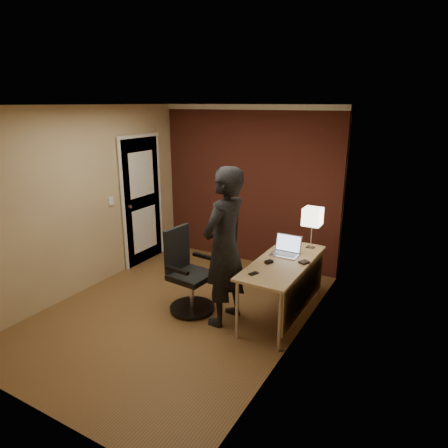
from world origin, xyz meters
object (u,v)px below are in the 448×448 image
(mouse, at_px, (269,262))
(wallet, at_px, (304,262))
(desk, at_px, (288,272))
(phone, at_px, (254,274))
(desk_lamp, at_px, (313,217))
(laptop, at_px, (287,249))
(office_chair, at_px, (187,276))
(person, at_px, (225,247))

(mouse, distance_m, wallet, 0.41)
(desk, relative_size, phone, 13.04)
(desk_lamp, relative_size, phone, 4.65)
(desk_lamp, height_order, laptop, desk_lamp)
(desk_lamp, height_order, wallet, desk_lamp)
(desk, xyz_separation_m, desk_lamp, (0.08, 0.58, 0.55))
(wallet, bearing_deg, phone, -123.70)
(phone, relative_size, wallet, 1.05)
(laptop, distance_m, office_chair, 1.27)
(desk_lamp, relative_size, wallet, 4.86)
(mouse, relative_size, person, 0.05)
(laptop, bearing_deg, wallet, -31.28)
(phone, distance_m, person, 0.47)
(desk_lamp, distance_m, mouse, 0.87)
(desk_lamp, height_order, phone, desk_lamp)
(desk_lamp, height_order, person, person)
(desk, relative_size, office_chair, 1.44)
(phone, height_order, wallet, wallet)
(laptop, relative_size, office_chair, 0.32)
(desk_lamp, distance_m, laptop, 0.53)
(desk_lamp, bearing_deg, office_chair, -141.42)
(laptop, distance_m, phone, 0.75)
(desk_lamp, bearing_deg, laptop, -120.45)
(laptop, bearing_deg, office_chair, -147.99)
(desk, distance_m, laptop, 0.33)
(desk, distance_m, mouse, 0.28)
(desk, bearing_deg, mouse, -143.15)
(person, bearing_deg, laptop, 147.85)
(office_chair, height_order, person, person)
(desk, bearing_deg, desk_lamp, 82.49)
(desk_lamp, xyz_separation_m, person, (-0.71, -1.00, -0.21))
(wallet, bearing_deg, person, -148.68)
(wallet, distance_m, person, 0.95)
(laptop, relative_size, phone, 2.87)
(desk_lamp, distance_m, person, 1.24)
(desk, distance_m, desk_lamp, 0.80)
(phone, xyz_separation_m, office_chair, (-0.95, 0.09, -0.28))
(phone, bearing_deg, office_chair, -164.71)
(desk, distance_m, wallet, 0.22)
(wallet, bearing_deg, desk_lamp, 99.77)
(desk, height_order, wallet, wallet)
(laptop, height_order, person, person)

